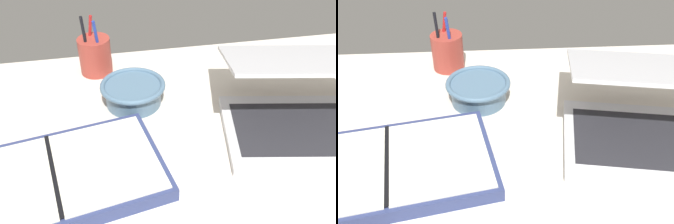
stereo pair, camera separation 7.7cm
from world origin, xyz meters
TOP-DOWN VIEW (x-y plane):
  - desk_top at (0.00, 0.00)cm, footprint 140.00×100.00cm
  - laptop at (31.50, 8.03)cm, footprint 39.40×39.12cm
  - bowl at (-4.06, 23.78)cm, footprint 15.69×15.69cm
  - pen_cup at (-12.34, 40.45)cm, footprint 8.60×8.60cm
  - planner at (-21.59, -0.21)cm, footprint 44.08×30.80cm
  - paper_sheet_front at (-9.14, -11.55)cm, footprint 21.69×30.09cm

SIDE VIEW (x-z plane):
  - desk_top at x=0.00cm, z-range 0.00..2.00cm
  - paper_sheet_front at x=-9.14cm, z-range 2.00..2.16cm
  - planner at x=-21.59cm, z-range 1.91..5.45cm
  - bowl at x=-4.06cm, z-range 2.33..8.08cm
  - pen_cup at x=-12.34cm, z-range -1.24..15.46cm
  - laptop at x=31.50cm, z-range -1.17..16.11cm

